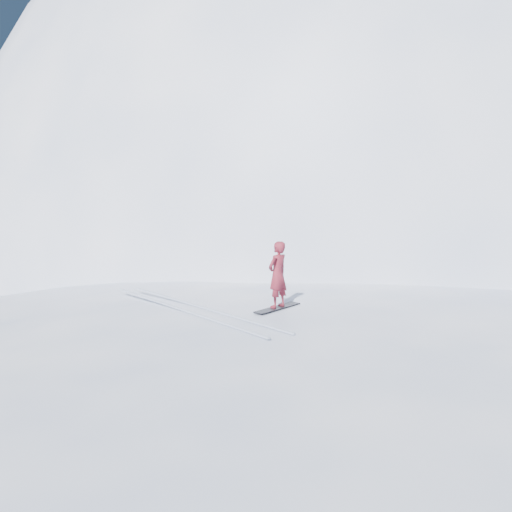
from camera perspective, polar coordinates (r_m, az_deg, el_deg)
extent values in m
plane|color=white|center=(10.45, 14.73, -21.95)|extent=(400.00, 400.00, 0.00)
ellipsoid|color=white|center=(13.06, 8.44, -15.53)|extent=(36.00, 28.00, 4.80)
ellipsoid|color=white|center=(43.45, 11.56, 0.67)|extent=(60.00, 56.00, 56.00)
ellipsoid|color=white|center=(31.55, 2.27, -1.75)|extent=(28.00, 24.00, 18.00)
ellipsoid|color=white|center=(14.15, -9.40, -13.70)|extent=(7.00, 6.30, 1.00)
ellipsoid|color=white|center=(17.78, 22.00, -9.68)|extent=(4.00, 3.60, 0.60)
cube|color=black|center=(11.55, 2.47, -5.93)|extent=(1.41, 0.70, 0.02)
imported|color=maroon|center=(11.40, 2.49, -2.13)|extent=(0.65, 0.53, 1.53)
cube|color=silver|center=(11.57, -8.60, -5.95)|extent=(1.24, 5.89, 0.04)
cube|color=silver|center=(11.74, -6.37, -5.71)|extent=(1.39, 5.86, 0.04)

